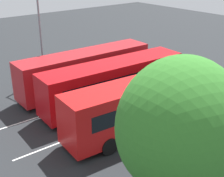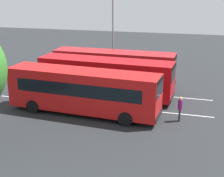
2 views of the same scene
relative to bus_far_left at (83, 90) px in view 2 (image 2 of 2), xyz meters
The scene contains 8 objects.
ground_plane 4.20m from the bus_far_left, 80.93° to the left, with size 80.95×80.95×0.00m, color #232628.
bus_far_left is the anchor object (origin of this frame).
bus_center_left 4.01m from the bus_far_left, 81.76° to the left, with size 11.55×3.09×3.32m.
bus_center_right 7.44m from the bus_far_left, 86.61° to the left, with size 11.51×2.84×3.32m.
pedestrian 7.08m from the bus_far_left, ahead, with size 0.33×0.33×1.82m.
street_lamp 12.38m from the bus_far_left, 94.25° to the left, with size 0.64×2.64×8.21m.
lane_stripe_outer_left 2.66m from the bus_far_left, 72.07° to the left, with size 17.80×0.12×0.01m, color silver.
lane_stripe_inner_left 5.94m from the bus_far_left, 83.95° to the left, with size 17.80×0.12×0.01m, color silver.
Camera 2 is at (7.28, -25.40, 9.31)m, focal length 52.59 mm.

